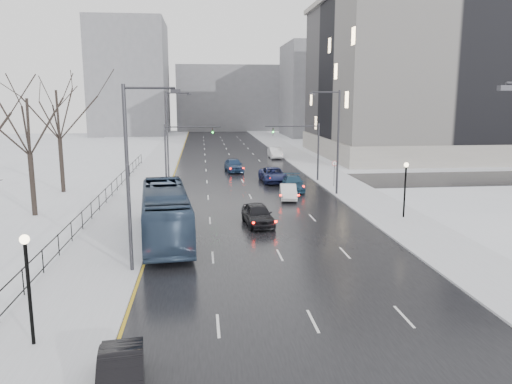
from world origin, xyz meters
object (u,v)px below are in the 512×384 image
object	(u,v)px
lamppost_r_mid	(405,182)
sedan_right_distant	(275,153)
streetlight_l_far	(169,130)
sedan_right_near	(288,192)
tree_park_e	(64,193)
sedan_center_near	(258,214)
mast_signal_left	(175,147)
sedan_center_far	(234,165)
sedan_right_cross	(273,175)
streetlight_l_near	(132,170)
tree_park_d	(35,217)
lamppost_l	(28,274)
sedan_left_near	(121,376)
bus	(165,213)
mast_signal_right	(309,145)
no_uturn_sign	(334,166)
streetlight_r_mid	(336,137)
sedan_right_far	(293,183)

from	to	relation	value
lamppost_r_mid	sedan_right_distant	size ratio (longest dim) A/B	0.84
streetlight_l_far	sedan_right_near	size ratio (longest dim) A/B	2.39
lamppost_r_mid	tree_park_e	bearing A→B (deg)	154.38
lamppost_r_mid	sedan_center_near	xyz separation A→B (m)	(-11.50, -0.68, -2.11)
mast_signal_left	sedan_right_distant	bearing A→B (deg)	57.24
lamppost_r_mid	mast_signal_left	bearing A→B (deg)	135.52
lamppost_r_mid	sedan_center_far	xyz separation A→B (m)	(-11.50, 26.29, -2.05)
mast_signal_left	sedan_right_cross	xyz separation A→B (m)	(10.70, -0.03, -3.27)
tree_park_e	streetlight_l_near	world-z (taller)	streetlight_l_near
sedan_center_near	sedan_right_distant	size ratio (longest dim) A/B	0.92
tree_park_e	tree_park_d	bearing A→B (deg)	-87.71
lamppost_r_mid	sedan_center_near	bearing A→B (deg)	-176.61
streetlight_l_near	lamppost_l	xyz separation A→B (m)	(-2.83, -8.00, -2.67)
lamppost_l	sedan_left_near	world-z (taller)	lamppost_l
lamppost_r_mid	bus	size ratio (longest dim) A/B	0.34
tree_park_d	sedan_right_distant	xyz separation A→B (m)	(24.61, 35.96, 0.88)
sedan_right_distant	sedan_left_near	bearing A→B (deg)	-102.87
mast_signal_left	streetlight_l_near	bearing A→B (deg)	-91.72
sedan_left_near	sedan_center_near	world-z (taller)	sedan_center_near
mast_signal_left	lamppost_r_mid	bearing A→B (deg)	-44.48
sedan_right_cross	sedan_center_far	world-z (taller)	sedan_center_far
lamppost_l	sedan_right_near	size ratio (longest dim) A/B	1.02
mast_signal_right	sedan_right_cross	size ratio (longest dim) A/B	1.13
no_uturn_sign	streetlight_r_mid	bearing A→B (deg)	-104.48
mast_signal_left	sedan_center_far	world-z (taller)	mast_signal_left
streetlight_l_near	sedan_center_near	bearing A→B (deg)	50.55
tree_park_e	lamppost_l	bearing A→B (deg)	-77.32
tree_park_e	sedan_right_cross	world-z (taller)	tree_park_e
tree_park_e	mast_signal_left	xyz separation A→B (m)	(10.87, 4.00, 4.11)
tree_park_e	lamppost_l	xyz separation A→B (m)	(7.20, -32.00, 2.94)
streetlight_r_mid	sedan_center_far	distance (m)	19.05
streetlight_r_mid	sedan_center_far	world-z (taller)	streetlight_r_mid
lamppost_r_mid	sedan_center_near	world-z (taller)	lamppost_r_mid
no_uturn_sign	streetlight_l_near	bearing A→B (deg)	-125.89
streetlight_r_mid	mast_signal_left	xyz separation A→B (m)	(-15.49, 8.00, -1.51)
mast_signal_right	streetlight_l_near	bearing A→B (deg)	-118.96
lamppost_l	sedan_right_distant	world-z (taller)	lamppost_l
sedan_center_near	sedan_right_cross	world-z (taller)	sedan_right_cross
lamppost_r_mid	bus	distance (m)	18.40
mast_signal_right	sedan_right_near	distance (m)	10.92
lamppost_r_mid	sedan_right_distant	bearing A→B (deg)	95.99
lamppost_l	sedan_right_distant	distance (m)	60.67
mast_signal_left	sedan_right_far	distance (m)	13.49
tree_park_e	lamppost_r_mid	size ratio (longest dim) A/B	3.15
streetlight_r_mid	mast_signal_right	distance (m)	8.18
streetlight_r_mid	streetlight_l_near	bearing A→B (deg)	-129.24
tree_park_d	lamppost_r_mid	distance (m)	29.23
streetlight_r_mid	lamppost_r_mid	size ratio (longest dim) A/B	2.34
sedan_center_near	sedan_right_distant	xyz separation A→B (m)	(7.31, 40.64, 0.04)
streetlight_l_near	lamppost_l	world-z (taller)	streetlight_l_near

